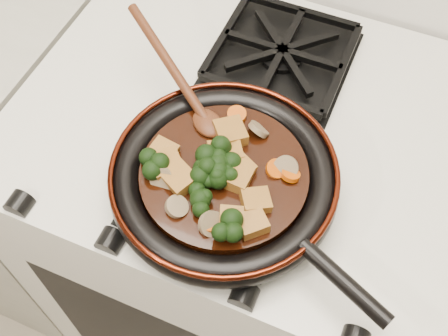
% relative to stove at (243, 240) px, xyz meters
% --- Properties ---
extents(stove, '(0.76, 0.60, 0.90)m').
position_rel_stove_xyz_m(stove, '(0.00, 0.00, 0.00)').
color(stove, beige).
rests_on(stove, ground).
extents(burner_grate_front, '(0.23, 0.23, 0.03)m').
position_rel_stove_xyz_m(burner_grate_front, '(0.00, -0.14, 0.46)').
color(burner_grate_front, black).
rests_on(burner_grate_front, stove).
extents(burner_grate_back, '(0.23, 0.23, 0.03)m').
position_rel_stove_xyz_m(burner_grate_back, '(0.00, 0.14, 0.46)').
color(burner_grate_back, black).
rests_on(burner_grate_back, stove).
extents(skillet, '(0.43, 0.32, 0.05)m').
position_rel_stove_xyz_m(skillet, '(0.02, -0.15, 0.49)').
color(skillet, black).
rests_on(skillet, burner_grate_front).
extents(braising_sauce, '(0.24, 0.24, 0.02)m').
position_rel_stove_xyz_m(braising_sauce, '(0.01, -0.14, 0.50)').
color(braising_sauce, black).
rests_on(braising_sauce, skillet).
extents(tofu_cube_0, '(0.05, 0.05, 0.02)m').
position_rel_stove_xyz_m(tofu_cube_0, '(0.07, -0.17, 0.52)').
color(tofu_cube_0, brown).
rests_on(tofu_cube_0, braising_sauce).
extents(tofu_cube_1, '(0.05, 0.04, 0.03)m').
position_rel_stove_xyz_m(tofu_cube_1, '(0.03, -0.15, 0.52)').
color(tofu_cube_1, brown).
rests_on(tofu_cube_1, braising_sauce).
extents(tofu_cube_2, '(0.05, 0.05, 0.03)m').
position_rel_stove_xyz_m(tofu_cube_2, '(0.01, -0.12, 0.52)').
color(tofu_cube_2, brown).
rests_on(tofu_cube_2, braising_sauce).
extents(tofu_cube_3, '(0.05, 0.05, 0.02)m').
position_rel_stove_xyz_m(tofu_cube_3, '(0.08, -0.21, 0.52)').
color(tofu_cube_3, brown).
rests_on(tofu_cube_3, braising_sauce).
extents(tofu_cube_4, '(0.04, 0.04, 0.02)m').
position_rel_stove_xyz_m(tofu_cube_4, '(-0.08, -0.15, 0.52)').
color(tofu_cube_4, brown).
rests_on(tofu_cube_4, braising_sauce).
extents(tofu_cube_5, '(0.06, 0.05, 0.03)m').
position_rel_stove_xyz_m(tofu_cube_5, '(-0.04, -0.18, 0.52)').
color(tofu_cube_5, brown).
rests_on(tofu_cube_5, braising_sauce).
extents(tofu_cube_6, '(0.06, 0.06, 0.03)m').
position_rel_stove_xyz_m(tofu_cube_6, '(-0.06, -0.17, 0.52)').
color(tofu_cube_6, brown).
rests_on(tofu_cube_6, braising_sauce).
extents(tofu_cube_7, '(0.06, 0.05, 0.03)m').
position_rel_stove_xyz_m(tofu_cube_7, '(0.03, -0.14, 0.52)').
color(tofu_cube_7, brown).
rests_on(tofu_cube_7, braising_sauce).
extents(tofu_cube_8, '(0.05, 0.05, 0.03)m').
position_rel_stove_xyz_m(tofu_cube_8, '(-0.00, -0.13, 0.52)').
color(tofu_cube_8, brown).
rests_on(tofu_cube_8, braising_sauce).
extents(tofu_cube_9, '(0.04, 0.04, 0.02)m').
position_rel_stove_xyz_m(tofu_cube_9, '(0.05, -0.21, 0.52)').
color(tofu_cube_9, brown).
rests_on(tofu_cube_9, braising_sauce).
extents(tofu_cube_10, '(0.06, 0.06, 0.03)m').
position_rel_stove_xyz_m(tofu_cube_10, '(-0.00, -0.09, 0.52)').
color(tofu_cube_10, brown).
rests_on(tofu_cube_10, braising_sauce).
extents(broccoli_floret_0, '(0.07, 0.07, 0.06)m').
position_rel_stove_xyz_m(broccoli_floret_0, '(0.06, -0.23, 0.52)').
color(broccoli_floret_0, black).
rests_on(broccoli_floret_0, braising_sauce).
extents(broccoli_floret_1, '(0.07, 0.08, 0.07)m').
position_rel_stove_xyz_m(broccoli_floret_1, '(0.01, -0.13, 0.52)').
color(broccoli_floret_1, black).
rests_on(broccoli_floret_1, braising_sauce).
extents(broccoli_floret_2, '(0.07, 0.08, 0.07)m').
position_rel_stove_xyz_m(broccoli_floret_2, '(-0.00, -0.15, 0.52)').
color(broccoli_floret_2, black).
rests_on(broccoli_floret_2, braising_sauce).
extents(broccoli_floret_3, '(0.08, 0.08, 0.06)m').
position_rel_stove_xyz_m(broccoli_floret_3, '(-0.00, -0.20, 0.52)').
color(broccoli_floret_3, black).
rests_on(broccoli_floret_3, braising_sauce).
extents(broccoli_floret_4, '(0.07, 0.06, 0.06)m').
position_rel_stove_xyz_m(broccoli_floret_4, '(0.02, -0.16, 0.52)').
color(broccoli_floret_4, black).
rests_on(broccoli_floret_4, braising_sauce).
extents(broccoli_floret_5, '(0.07, 0.07, 0.08)m').
position_rel_stove_xyz_m(broccoli_floret_5, '(0.00, -0.16, 0.52)').
color(broccoli_floret_5, black).
rests_on(broccoli_floret_5, braising_sauce).
extents(broccoli_floret_6, '(0.08, 0.08, 0.05)m').
position_rel_stove_xyz_m(broccoli_floret_6, '(-0.08, -0.18, 0.52)').
color(broccoli_floret_6, black).
rests_on(broccoli_floret_6, braising_sauce).
extents(carrot_coin_0, '(0.03, 0.03, 0.02)m').
position_rel_stove_xyz_m(carrot_coin_0, '(0.10, -0.12, 0.51)').
color(carrot_coin_0, '#B64405').
rests_on(carrot_coin_0, braising_sauce).
extents(carrot_coin_1, '(0.03, 0.03, 0.02)m').
position_rel_stove_xyz_m(carrot_coin_1, '(0.08, -0.11, 0.51)').
color(carrot_coin_1, '#B64405').
rests_on(carrot_coin_1, braising_sauce).
extents(carrot_coin_2, '(0.03, 0.03, 0.01)m').
position_rel_stove_xyz_m(carrot_coin_2, '(0.03, -0.23, 0.51)').
color(carrot_coin_2, '#B64405').
rests_on(carrot_coin_2, braising_sauce).
extents(carrot_coin_3, '(0.03, 0.03, 0.01)m').
position_rel_stove_xyz_m(carrot_coin_3, '(-0.01, -0.05, 0.51)').
color(carrot_coin_3, '#B64405').
rests_on(carrot_coin_3, braising_sauce).
extents(mushroom_slice_0, '(0.04, 0.03, 0.03)m').
position_rel_stove_xyz_m(mushroom_slice_0, '(-0.06, -0.19, 0.52)').
color(mushroom_slice_0, brown).
rests_on(mushroom_slice_0, braising_sauce).
extents(mushroom_slice_1, '(0.04, 0.04, 0.03)m').
position_rel_stove_xyz_m(mushroom_slice_1, '(0.03, -0.23, 0.52)').
color(mushroom_slice_1, brown).
rests_on(mushroom_slice_1, braising_sauce).
extents(mushroom_slice_2, '(0.04, 0.03, 0.03)m').
position_rel_stove_xyz_m(mushroom_slice_2, '(0.09, -0.11, 0.52)').
color(mushroom_slice_2, brown).
rests_on(mushroom_slice_2, braising_sauce).
extents(mushroom_slice_3, '(0.04, 0.04, 0.03)m').
position_rel_stove_xyz_m(mushroom_slice_3, '(0.03, -0.06, 0.52)').
color(mushroom_slice_3, brown).
rests_on(mushroom_slice_3, braising_sauce).
extents(mushroom_slice_4, '(0.03, 0.03, 0.02)m').
position_rel_stove_xyz_m(mushroom_slice_4, '(-0.02, -0.22, 0.52)').
color(mushroom_slice_4, brown).
rests_on(mushroom_slice_4, braising_sauce).
extents(wooden_spoon, '(0.14, 0.10, 0.23)m').
position_rel_stove_xyz_m(wooden_spoon, '(-0.09, -0.05, 0.53)').
color(wooden_spoon, '#46200F').
rests_on(wooden_spoon, braising_sauce).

